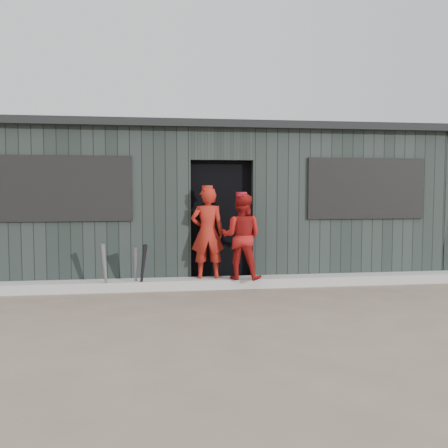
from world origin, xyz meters
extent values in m
plane|color=#6E5B4C|center=(0.00, 0.00, 0.00)|extent=(80.00, 80.00, 0.00)
cube|color=#A7A7A2|center=(0.00, 1.82, 0.07)|extent=(8.00, 0.36, 0.15)
cone|color=gray|center=(-1.80, 1.61, 0.38)|extent=(0.12, 0.24, 0.75)
cone|color=slate|center=(-1.36, 1.70, 0.34)|extent=(0.08, 0.27, 0.68)
cone|color=black|center=(-1.25, 1.62, 0.36)|extent=(0.17, 0.25, 0.73)
imported|color=maroon|center=(-0.25, 1.86, 0.86)|extent=(0.54, 0.37, 1.42)
imported|color=maroon|center=(0.26, 1.70, 0.81)|extent=(0.78, 0.69, 1.32)
imported|color=#B7B7B7|center=(0.56, 2.41, 0.55)|extent=(0.59, 0.44, 1.10)
cube|color=black|center=(0.00, 3.50, 1.20)|extent=(7.60, 2.70, 2.20)
cube|color=#262D2B|center=(-2.25, 2.10, 1.25)|extent=(3.50, 0.20, 2.50)
cube|color=#29312E|center=(2.25, 2.10, 1.25)|extent=(3.50, 0.20, 2.50)
cube|color=#272E2B|center=(0.00, 2.10, 2.25)|extent=(1.00, 0.20, 0.50)
cube|color=#29312E|center=(3.90, 3.50, 1.25)|extent=(0.20, 3.00, 2.50)
cube|color=#252C2A|center=(0.00, 4.90, 1.25)|extent=(8.00, 0.20, 2.50)
cube|color=black|center=(0.00, 3.50, 2.56)|extent=(8.30, 3.30, 0.12)
cube|color=black|center=(-2.40, 1.98, 1.55)|extent=(2.00, 0.04, 1.00)
cube|color=black|center=(2.40, 1.98, 1.55)|extent=(2.00, 0.04, 1.00)
cube|color=black|center=(-0.27, 2.41, 1.35)|extent=(0.19, 0.19, 0.82)
cube|color=black|center=(0.22, 2.49, 1.30)|extent=(0.23, 0.21, 0.78)
camera|label=1|loc=(-1.08, -5.83, 1.54)|focal=40.00mm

